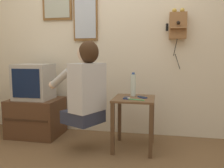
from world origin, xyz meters
TOP-DOWN VIEW (x-y plane):
  - ground_plane at (0.00, 0.00)m, footprint 14.00×14.00m
  - wall_back at (0.00, 1.07)m, footprint 6.80×0.05m
  - side_table at (0.38, 0.51)m, footprint 0.45×0.49m
  - person at (-0.13, 0.34)m, footprint 0.64×0.58m
  - tv_stand at (-0.94, 0.72)m, footprint 0.65×0.53m
  - television at (-0.95, 0.70)m, footprint 0.45×0.39m
  - wall_phone_antique at (0.86, 0.99)m, footprint 0.25×0.19m
  - framed_picture at (-0.75, 1.03)m, footprint 0.42×0.03m
  - wall_mirror at (-0.34, 1.03)m, footprint 0.33×0.03m
  - cell_phone_held at (0.30, 0.45)m, footprint 0.06×0.12m
  - cell_phone_spare at (0.47, 0.54)m, footprint 0.12×0.14m
  - water_bottle at (0.35, 0.63)m, footprint 0.06×0.06m
  - toothbrush at (0.40, 0.38)m, footprint 0.18×0.05m

SIDE VIEW (x-z plane):
  - ground_plane at x=0.00m, z-range 0.00..0.00m
  - tv_stand at x=-0.94m, z-range 0.00..0.49m
  - side_table at x=0.38m, z-range 0.16..0.75m
  - cell_phone_held at x=0.30m, z-range 0.59..0.60m
  - cell_phone_spare at x=0.47m, z-range 0.59..0.60m
  - toothbrush at x=0.40m, z-range 0.59..0.61m
  - television at x=-0.95m, z-range 0.49..0.95m
  - water_bottle at x=0.35m, z-range 0.58..0.86m
  - person at x=-0.13m, z-range 0.29..1.19m
  - wall_back at x=0.00m, z-range 0.00..2.55m
  - wall_phone_antique at x=0.86m, z-range 1.06..1.80m
  - wall_mirror at x=-0.34m, z-range 1.26..1.88m
  - framed_picture at x=-0.75m, z-range 1.54..1.96m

